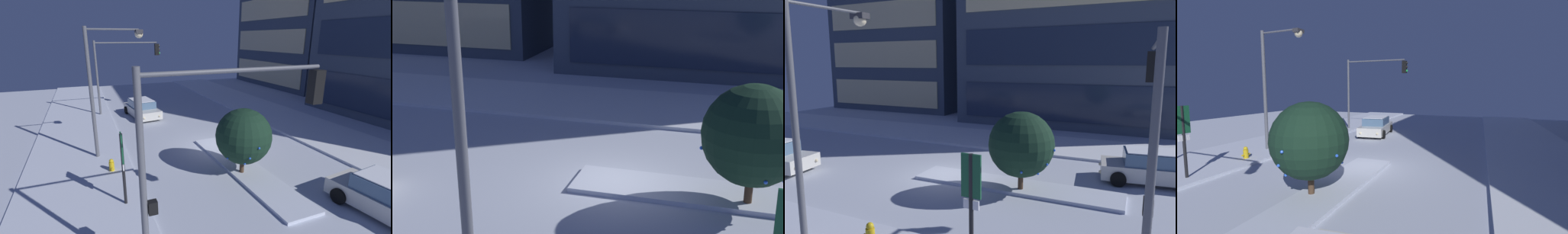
% 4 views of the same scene
% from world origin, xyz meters
% --- Properties ---
extents(ground, '(52.00, 52.00, 0.00)m').
position_xyz_m(ground, '(0.00, 0.00, 0.00)').
color(ground, silver).
extents(curb_strip_far, '(52.00, 5.20, 0.14)m').
position_xyz_m(curb_strip_far, '(0.00, 8.01, 0.07)').
color(curb_strip_far, silver).
rests_on(curb_strip_far, ground).
extents(median_strip, '(9.00, 1.80, 0.14)m').
position_xyz_m(median_strip, '(3.37, -0.07, 0.07)').
color(median_strip, silver).
rests_on(median_strip, ground).
extents(office_tower_secondary, '(15.25, 11.47, 16.44)m').
position_xyz_m(office_tower_secondary, '(-17.31, 21.71, 8.22)').
color(office_tower_secondary, '#424C5B').
rests_on(office_tower_secondary, ground).
extents(car_far, '(4.45, 2.46, 1.49)m').
position_xyz_m(car_far, '(8.73, 3.03, 0.71)').
color(car_far, silver).
rests_on(car_far, ground).
extents(traffic_light_corner_near_right, '(0.32, 5.63, 6.01)m').
position_xyz_m(traffic_light_corner_near_right, '(8.36, -4.01, 4.20)').
color(traffic_light_corner_near_right, '#565960').
rests_on(traffic_light_corner_near_right, ground).
extents(street_lamp_arched, '(0.56, 2.99, 7.17)m').
position_xyz_m(street_lamp_arched, '(-0.86, -6.15, 4.72)').
color(street_lamp_arched, '#565960').
rests_on(street_lamp_arched, ground).
extents(parking_info_sign, '(0.55, 0.12, 3.13)m').
position_xyz_m(parking_info_sign, '(4.37, -6.22, 2.00)').
color(parking_info_sign, black).
rests_on(parking_info_sign, ground).
extents(decorated_tree_median, '(2.77, 2.71, 3.40)m').
position_xyz_m(decorated_tree_median, '(3.80, -0.45, 2.04)').
color(decorated_tree_median, '#473323').
rests_on(decorated_tree_median, ground).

